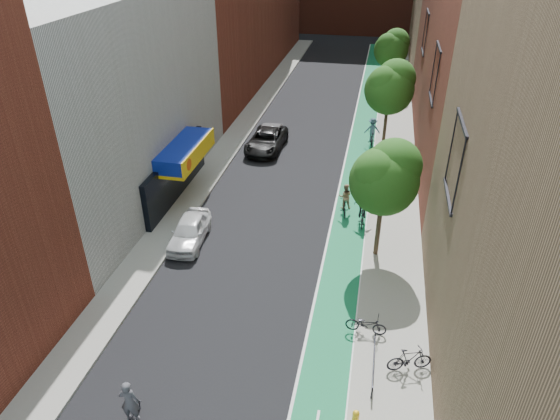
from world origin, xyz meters
The scene contains 18 objects.
ground centered at (0.00, 0.00, 0.00)m, with size 160.00×160.00×0.00m, color black.
bike_lane centered at (4.00, 26.00, 0.01)m, with size 2.00×68.00×0.01m, color #126735.
sidewalk_left centered at (-6.00, 26.00, 0.07)m, with size 2.00×68.00×0.15m, color gray.
sidewalk_right centered at (6.50, 26.00, 0.07)m, with size 3.00×68.00×0.15m, color gray.
building_left_white centered at (-11.00, 14.00, 6.00)m, with size 8.00×20.00×12.00m, color silver.
tree_near centered at (5.65, 10.02, 4.66)m, with size 3.40×3.36×6.42m.
tree_mid centered at (5.65, 24.02, 4.89)m, with size 3.55×3.53×6.74m.
tree_far centered at (5.65, 38.02, 4.50)m, with size 3.30×3.25×6.21m.
parked_car_white centered at (-4.31, 9.29, 0.70)m, with size 1.65×4.11×1.40m, color silver.
parked_car_black centered at (-3.03, 22.24, 0.74)m, with size 2.45×5.31×1.48m, color black.
parked_car_silver centered at (-3.00, 23.27, 0.67)m, with size 1.43×4.09×1.35m, color gray.
cyclist_lead centered at (-2.23, -1.95, 0.75)m, with size 0.82×1.72×2.15m.
cyclist_lane_near centered at (3.60, 13.95, 0.82)m, with size 0.86×1.62×1.93m.
cyclist_lane_mid centered at (4.70, 13.10, 0.78)m, with size 1.03×1.83×2.08m.
cyclist_lane_far centered at (4.70, 24.66, 0.96)m, with size 1.26×1.90×2.17m.
parked_bike_mid centered at (7.13, 2.45, 0.68)m, with size 0.50×1.78×1.07m, color black.
parked_bike_far centered at (5.40, 4.14, 0.60)m, with size 0.60×1.72×0.90m, color black.
fire_hydrant centered at (5.30, -0.43, 0.53)m, with size 0.25×0.25×0.71m.
Camera 1 is at (4.97, -11.77, 15.35)m, focal length 32.00 mm.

